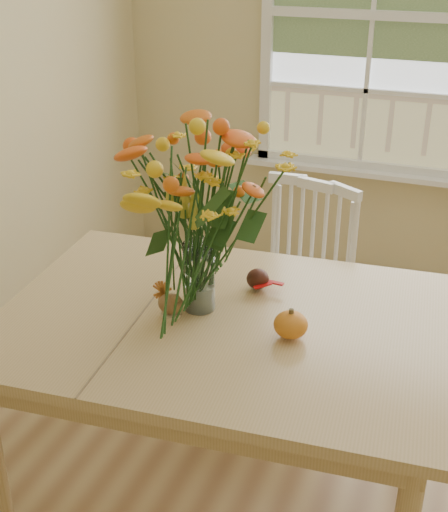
% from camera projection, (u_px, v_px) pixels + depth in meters
% --- Properties ---
extents(dining_table, '(1.57, 1.18, 0.80)m').
position_uv_depth(dining_table, '(222.00, 340.00, 2.34)').
color(dining_table, tan).
rests_on(dining_table, floor).
extents(windsor_chair, '(0.53, 0.52, 0.96)m').
position_uv_depth(windsor_chair, '(300.00, 278.00, 3.11)').
color(windsor_chair, white).
rests_on(windsor_chair, floor).
extents(flower_vase, '(0.51, 0.51, 0.60)m').
position_uv_depth(flower_vase, '(198.00, 210.00, 2.19)').
color(flower_vase, white).
rests_on(flower_vase, dining_table).
extents(pumpkin, '(0.11, 0.11, 0.09)m').
position_uv_depth(pumpkin, '(291.00, 326.00, 2.16)').
color(pumpkin, '#C96B17').
rests_on(pumpkin, dining_table).
extents(turkey_figurine, '(0.09, 0.07, 0.11)m').
position_uv_depth(turkey_figurine, '(171.00, 304.00, 2.28)').
color(turkey_figurine, '#CCB78C').
rests_on(turkey_figurine, dining_table).
extents(dark_gourd, '(0.13, 0.09, 0.07)m').
position_uv_depth(dark_gourd, '(258.00, 280.00, 2.46)').
color(dark_gourd, '#38160F').
rests_on(dark_gourd, dining_table).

